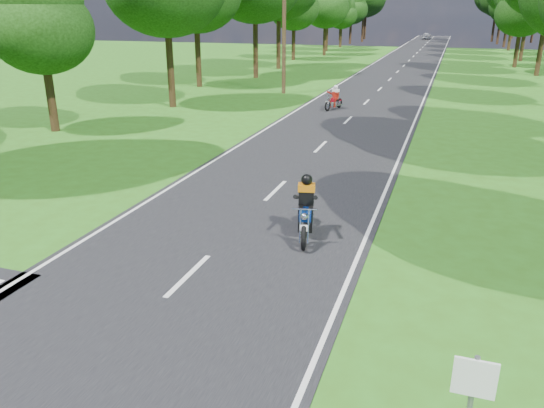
% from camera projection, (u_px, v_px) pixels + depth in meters
% --- Properties ---
extents(ground, '(160.00, 160.00, 0.00)m').
position_uv_depth(ground, '(138.00, 325.00, 9.61)').
color(ground, '#2C5E15').
rests_on(ground, ground).
extents(main_road, '(7.00, 140.00, 0.02)m').
position_uv_depth(main_road, '(404.00, 66.00, 54.09)').
color(main_road, black).
rests_on(main_road, ground).
extents(road_markings, '(7.40, 140.00, 0.01)m').
position_uv_depth(road_markings, '(401.00, 67.00, 52.46)').
color(road_markings, silver).
rests_on(road_markings, main_road).
extents(telegraph_pole, '(1.20, 0.26, 8.00)m').
position_uv_depth(telegraph_pole, '(284.00, 31.00, 34.91)').
color(telegraph_pole, '#382616').
rests_on(telegraph_pole, ground).
extents(road_sign, '(0.45, 0.07, 2.00)m').
position_uv_depth(road_sign, '(470.00, 408.00, 5.71)').
color(road_sign, slate).
rests_on(road_sign, ground).
extents(rider_near_blue, '(1.02, 1.98, 1.57)m').
position_uv_depth(rider_near_blue, '(306.00, 207.00, 13.08)').
color(rider_near_blue, navy).
rests_on(rider_near_blue, main_road).
extents(rider_far_red, '(1.00, 1.71, 1.35)m').
position_uv_depth(rider_far_red, '(334.00, 97.00, 30.10)').
color(rider_far_red, '#B50D1E').
rests_on(rider_far_red, main_road).
extents(distant_car, '(1.50, 3.69, 1.25)m').
position_uv_depth(distant_car, '(427.00, 36.00, 101.91)').
color(distant_car, '#ABAEB2').
rests_on(distant_car, main_road).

